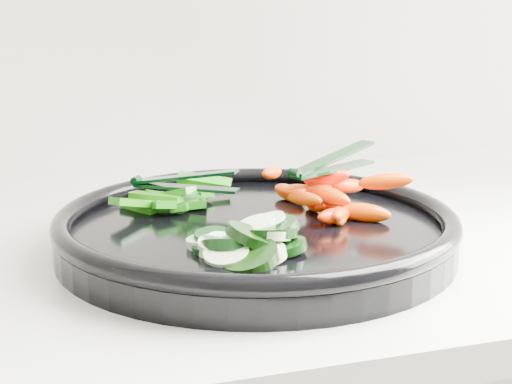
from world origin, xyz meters
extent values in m
cylinder|color=black|center=(0.27, 1.63, 0.94)|extent=(0.41, 0.41, 0.02)
torus|color=black|center=(0.27, 1.63, 0.96)|extent=(0.42, 0.42, 0.02)
cylinder|color=black|center=(0.24, 1.52, 0.96)|extent=(0.07, 0.07, 0.03)
cylinder|color=beige|center=(0.22, 1.53, 0.96)|extent=(0.05, 0.05, 0.02)
cylinder|color=black|center=(0.23, 1.55, 0.96)|extent=(0.05, 0.05, 0.03)
cylinder|color=beige|center=(0.22, 1.57, 0.96)|extent=(0.04, 0.04, 0.02)
cylinder|color=black|center=(0.22, 1.57, 0.96)|extent=(0.05, 0.05, 0.03)
cylinder|color=#B8D3A8|center=(0.22, 1.56, 0.96)|extent=(0.03, 0.03, 0.02)
cylinder|color=black|center=(0.27, 1.54, 0.96)|extent=(0.05, 0.05, 0.02)
cylinder|color=beige|center=(0.25, 1.53, 0.96)|extent=(0.05, 0.04, 0.02)
cylinder|color=black|center=(0.25, 1.58, 0.96)|extent=(0.06, 0.06, 0.02)
cylinder|color=beige|center=(0.24, 1.58, 0.96)|extent=(0.03, 0.03, 0.02)
cylinder|color=black|center=(0.22, 1.56, 0.96)|extent=(0.05, 0.05, 0.01)
cylinder|color=beige|center=(0.21, 1.57, 0.96)|extent=(0.05, 0.05, 0.01)
cylinder|color=black|center=(0.22, 1.57, 0.96)|extent=(0.06, 0.06, 0.02)
cylinder|color=#D4F1C0|center=(0.22, 1.55, 0.96)|extent=(0.04, 0.05, 0.02)
cylinder|color=black|center=(0.27, 1.56, 0.97)|extent=(0.06, 0.06, 0.03)
cylinder|color=beige|center=(0.27, 1.57, 0.97)|extent=(0.05, 0.05, 0.03)
cylinder|color=black|center=(0.24, 1.54, 0.97)|extent=(0.06, 0.06, 0.03)
cylinder|color=#D7FAC8|center=(0.24, 1.54, 0.97)|extent=(0.04, 0.04, 0.02)
cylinder|color=black|center=(0.27, 1.57, 0.97)|extent=(0.05, 0.04, 0.02)
cylinder|color=#D7F9C7|center=(0.26, 1.57, 0.97)|extent=(0.04, 0.04, 0.02)
cylinder|color=black|center=(0.26, 1.55, 0.97)|extent=(0.04, 0.05, 0.02)
cylinder|color=beige|center=(0.26, 1.54, 0.97)|extent=(0.04, 0.04, 0.01)
ellipsoid|color=#FE4B00|center=(0.35, 1.61, 0.96)|extent=(0.03, 0.05, 0.03)
ellipsoid|color=#FF3800|center=(0.34, 1.60, 0.96)|extent=(0.05, 0.04, 0.02)
ellipsoid|color=#F45B00|center=(0.37, 1.61, 0.96)|extent=(0.05, 0.05, 0.02)
ellipsoid|color=#F45600|center=(0.34, 1.65, 0.96)|extent=(0.02, 0.04, 0.02)
ellipsoid|color=#DA3300|center=(0.35, 1.61, 0.96)|extent=(0.04, 0.04, 0.02)
ellipsoid|color=red|center=(0.35, 1.63, 0.96)|extent=(0.05, 0.03, 0.02)
ellipsoid|color=#DF3A00|center=(0.37, 1.70, 0.96)|extent=(0.04, 0.05, 0.02)
ellipsoid|color=#F16200|center=(0.33, 1.70, 0.96)|extent=(0.03, 0.05, 0.02)
ellipsoid|color=#F94100|center=(0.32, 1.62, 0.98)|extent=(0.03, 0.04, 0.02)
ellipsoid|color=#FF1900|center=(0.34, 1.65, 0.98)|extent=(0.02, 0.05, 0.03)
ellipsoid|color=#FF4200|center=(0.34, 1.63, 0.98)|extent=(0.04, 0.06, 0.02)
ellipsoid|color=#F53B00|center=(0.32, 1.64, 0.98)|extent=(0.05, 0.03, 0.03)
ellipsoid|color=#F62400|center=(0.38, 1.66, 0.98)|extent=(0.05, 0.03, 0.02)
ellipsoid|color=red|center=(0.35, 1.64, 0.99)|extent=(0.05, 0.03, 0.03)
ellipsoid|color=#F63D00|center=(0.31, 1.68, 0.99)|extent=(0.04, 0.04, 0.02)
ellipsoid|color=#FC6200|center=(0.35, 1.65, 0.99)|extent=(0.05, 0.02, 0.02)
ellipsoid|color=#DA4D00|center=(0.40, 1.61, 0.99)|extent=(0.06, 0.04, 0.02)
cube|color=#15710A|center=(0.22, 1.69, 0.96)|extent=(0.03, 0.05, 0.02)
cube|color=#15710A|center=(0.21, 1.72, 0.96)|extent=(0.07, 0.05, 0.03)
cube|color=#0A6C0C|center=(0.24, 1.73, 0.96)|extent=(0.03, 0.05, 0.02)
cube|color=#1A720A|center=(0.22, 1.70, 0.96)|extent=(0.06, 0.03, 0.02)
cube|color=#096610|center=(0.23, 1.70, 0.96)|extent=(0.05, 0.05, 0.02)
cube|color=#0C6809|center=(0.18, 1.71, 0.96)|extent=(0.04, 0.04, 0.01)
cube|color=#0C6A0A|center=(0.19, 1.70, 0.96)|extent=(0.03, 0.07, 0.03)
cube|color=#0F6D0A|center=(0.21, 1.70, 0.97)|extent=(0.05, 0.05, 0.02)
cube|color=#0C6209|center=(0.17, 1.68, 0.97)|extent=(0.05, 0.04, 0.02)
cube|color=#25750B|center=(0.19, 1.70, 0.97)|extent=(0.05, 0.05, 0.01)
cube|color=#196C0A|center=(0.25, 1.75, 0.97)|extent=(0.06, 0.04, 0.02)
cylinder|color=black|center=(0.31, 1.62, 1.00)|extent=(0.01, 0.01, 0.01)
cube|color=black|center=(0.36, 1.64, 1.00)|extent=(0.11, 0.06, 0.00)
cube|color=black|center=(0.36, 1.64, 1.01)|extent=(0.10, 0.06, 0.02)
cylinder|color=black|center=(0.18, 1.74, 0.98)|extent=(0.01, 0.01, 0.01)
cube|color=black|center=(0.22, 1.71, 0.97)|extent=(0.10, 0.07, 0.00)
cube|color=black|center=(0.22, 1.71, 0.99)|extent=(0.10, 0.07, 0.02)
camera|label=1|loc=(0.09, 1.01, 1.14)|focal=50.00mm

